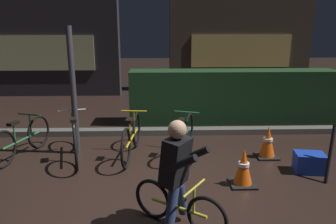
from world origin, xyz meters
TOP-DOWN VIEW (x-y plane):
  - ground_plane at (0.00, 0.00)m, footprint 40.00×40.00m
  - sidewalk_curb at (0.00, 2.20)m, footprint 12.00×0.24m
  - hedge_row at (1.80, 3.10)m, footprint 4.80×0.70m
  - storefront_left at (-3.80, 6.50)m, footprint 5.19×0.54m
  - storefront_right at (2.92, 7.20)m, footprint 4.91×0.54m
  - street_post at (-1.40, 1.20)m, footprint 0.10×0.10m
  - parked_bike_left_mid at (-2.30, 1.04)m, footprint 0.53×1.48m
  - parked_bike_center_left at (-1.38, 0.97)m, footprint 0.55×1.67m
  - parked_bike_center_right at (-0.41, 1.02)m, footprint 0.46×1.63m
  - parked_bike_right_mid at (0.49, 1.14)m, footprint 0.56×1.46m
  - traffic_cone_near at (1.24, -0.10)m, footprint 0.36×0.36m
  - traffic_cone_far at (1.92, 0.89)m, footprint 0.36×0.36m
  - blue_crate at (2.39, 0.30)m, footprint 0.48×0.38m
  - cyclist at (0.25, -1.04)m, footprint 1.00×0.73m
  - closed_umbrella at (2.55, 0.05)m, footprint 0.25×0.35m

SIDE VIEW (x-z plane):
  - ground_plane at x=0.00m, z-range 0.00..0.00m
  - sidewalk_curb at x=0.00m, z-range 0.00..0.12m
  - blue_crate at x=2.39m, z-range 0.00..0.30m
  - traffic_cone_near at x=1.24m, z-range -0.01..0.53m
  - traffic_cone_far at x=1.92m, z-range -0.01..0.55m
  - parked_bike_right_mid at x=0.49m, z-range -0.03..0.67m
  - parked_bike_left_mid at x=-2.30m, z-range -0.03..0.68m
  - parked_bike_center_right at x=-0.41m, z-range -0.03..0.72m
  - parked_bike_center_left at x=-1.38m, z-range -0.04..0.75m
  - closed_umbrella at x=2.55m, z-range 0.00..0.80m
  - hedge_row at x=1.80m, z-range 0.00..1.23m
  - cyclist at x=0.25m, z-range 0.01..1.25m
  - street_post at x=-1.40m, z-range 0.00..2.21m
  - storefront_left at x=-3.80m, z-range -0.01..4.47m
  - storefront_right at x=2.92m, z-range -0.01..4.94m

